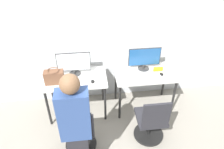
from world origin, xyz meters
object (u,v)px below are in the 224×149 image
at_px(mouse_left, 93,81).
at_px(keyboard_right, 147,76).
at_px(monitor_left, 74,63).
at_px(keyboard_left, 75,83).
at_px(office_chair_left, 79,133).
at_px(person_left, 76,127).
at_px(monitor_right, 144,58).
at_px(office_chair_right, 151,122).
at_px(mouse_right, 162,74).
at_px(handbag, 54,77).

height_order(mouse_left, keyboard_right, mouse_left).
height_order(monitor_left, mouse_left, monitor_left).
bearing_deg(keyboard_right, keyboard_left, -177.13).
bearing_deg(keyboard_right, office_chair_left, -147.94).
xyz_separation_m(monitor_left, person_left, (0.04, -1.29, -0.07)).
relative_size(office_chair_left, monitor_right, 1.58).
xyz_separation_m(keyboard_right, office_chair_right, (-0.05, -0.65, -0.41)).
bearing_deg(monitor_right, office_chair_left, -140.64).
relative_size(keyboard_left, keyboard_right, 1.00).
distance_m(keyboard_left, office_chair_left, 0.78).
height_order(monitor_right, mouse_right, monitor_right).
distance_m(office_chair_left, person_left, 0.66).
distance_m(monitor_left, office_chair_left, 1.11).
distance_m(keyboard_left, person_left, 1.04).
relative_size(monitor_right, mouse_right, 6.12).
distance_m(mouse_left, office_chair_right, 1.11).
height_order(office_chair_left, mouse_right, office_chair_left).
distance_m(monitor_right, office_chair_right, 1.07).
relative_size(office_chair_left, mouse_right, 9.69).
xyz_separation_m(keyboard_left, office_chair_left, (0.04, -0.66, -0.41)).
bearing_deg(mouse_right, keyboard_right, -178.92).
relative_size(monitor_left, monitor_right, 1.00).
bearing_deg(office_chair_right, monitor_left, 142.66).
relative_size(keyboard_right, mouse_right, 4.43).
distance_m(monitor_right, mouse_right, 0.39).
distance_m(monitor_left, monitor_right, 1.18).
xyz_separation_m(mouse_left, monitor_right, (0.90, 0.28, 0.20)).
xyz_separation_m(office_chair_left, mouse_right, (1.40, 0.72, 0.42)).
bearing_deg(mouse_right, monitor_right, 139.57).
distance_m(keyboard_left, mouse_right, 1.44).
bearing_deg(mouse_right, keyboard_left, -177.45).
relative_size(mouse_left, mouse_right, 1.00).
height_order(keyboard_left, mouse_right, mouse_right).
relative_size(office_chair_right, handbag, 2.91).
bearing_deg(monitor_right, handbag, -171.51).
bearing_deg(office_chair_right, keyboard_left, 152.32).
bearing_deg(monitor_right, person_left, -131.12).
bearing_deg(keyboard_right, mouse_right, 1.08).
height_order(person_left, keyboard_right, person_left).
relative_size(keyboard_left, monitor_right, 0.72).
xyz_separation_m(mouse_left, office_chair_right, (0.85, -0.59, -0.42)).
bearing_deg(keyboard_right, mouse_left, -176.23).
xyz_separation_m(keyboard_left, monitor_right, (1.18, 0.28, 0.20)).
height_order(keyboard_right, mouse_right, mouse_right).
bearing_deg(person_left, handbag, 108.08).
distance_m(person_left, handbag, 1.14).
distance_m(person_left, monitor_right, 1.74).
bearing_deg(handbag, office_chair_left, -64.13).
height_order(keyboard_left, office_chair_right, office_chair_right).
bearing_deg(keyboard_right, handbag, -179.97).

